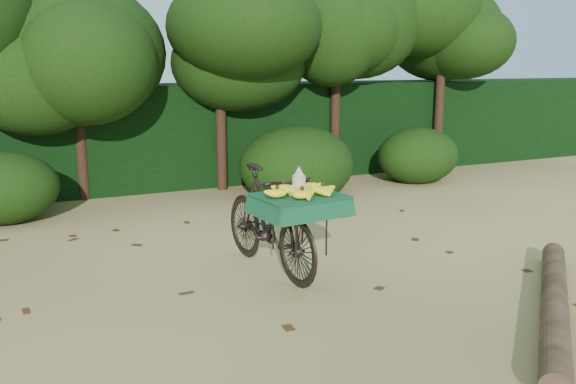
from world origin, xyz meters
name	(u,v)px	position (x,y,z in m)	size (l,w,h in m)	color
ground	(354,292)	(0.00, 0.00, 0.00)	(80.00, 80.00, 0.00)	#D5B771
vendor_bicycle	(270,219)	(-0.49, 0.91, 0.57)	(0.86, 1.91, 1.12)	black
fallen_log	(554,303)	(1.29, -1.22, 0.11)	(0.23, 0.23, 3.14)	brown
hedge_backdrop	(177,134)	(0.00, 6.30, 0.90)	(26.00, 1.80, 1.80)	black
tree_row	(148,74)	(-0.65, 5.50, 2.00)	(14.50, 2.00, 4.00)	black
bush_clumps	(241,172)	(0.50, 4.30, 0.45)	(8.80, 1.70, 0.90)	black
leaf_litter	(322,271)	(0.00, 0.65, 0.01)	(7.00, 7.30, 0.01)	#442712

